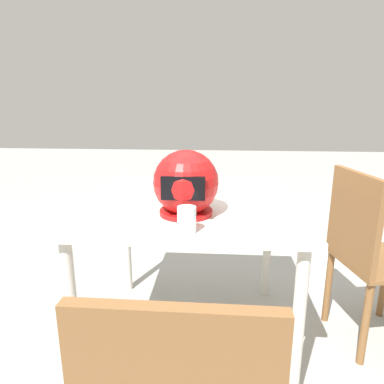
{
  "coord_description": "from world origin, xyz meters",
  "views": [
    {
      "loc": [
        -0.13,
        1.61,
        1.22
      ],
      "look_at": [
        0.0,
        -0.1,
        0.77
      ],
      "focal_mm": 32.39,
      "sensor_mm": 36.0,
      "label": 1
    }
  ],
  "objects_px": {
    "pizza": "(194,186)",
    "dining_table": "(191,218)",
    "motorcycle_helmet": "(186,184)",
    "drinking_glass": "(187,220)",
    "chair_side": "(367,250)"
  },
  "relations": [
    {
      "from": "dining_table",
      "to": "motorcycle_helmet",
      "type": "distance_m",
      "value": 0.3
    },
    {
      "from": "dining_table",
      "to": "chair_side",
      "type": "relative_size",
      "value": 1.13
    },
    {
      "from": "pizza",
      "to": "drinking_glass",
      "type": "relative_size",
      "value": 2.63
    },
    {
      "from": "dining_table",
      "to": "motorcycle_helmet",
      "type": "bearing_deg",
      "value": 88.52
    },
    {
      "from": "drinking_glass",
      "to": "pizza",
      "type": "bearing_deg",
      "value": -88.5
    },
    {
      "from": "motorcycle_helmet",
      "to": "drinking_glass",
      "type": "bearing_deg",
      "value": 95.97
    },
    {
      "from": "pizza",
      "to": "drinking_glass",
      "type": "bearing_deg",
      "value": 91.5
    },
    {
      "from": "pizza",
      "to": "chair_side",
      "type": "height_order",
      "value": "chair_side"
    },
    {
      "from": "dining_table",
      "to": "drinking_glass",
      "type": "height_order",
      "value": "drinking_glass"
    },
    {
      "from": "pizza",
      "to": "drinking_glass",
      "type": "height_order",
      "value": "drinking_glass"
    },
    {
      "from": "dining_table",
      "to": "pizza",
      "type": "relative_size",
      "value": 3.87
    },
    {
      "from": "dining_table",
      "to": "chair_side",
      "type": "xyz_separation_m",
      "value": [
        -0.87,
        -0.02,
        -0.15
      ]
    },
    {
      "from": "pizza",
      "to": "motorcycle_helmet",
      "type": "relative_size",
      "value": 0.95
    },
    {
      "from": "motorcycle_helmet",
      "to": "drinking_glass",
      "type": "relative_size",
      "value": 2.77
    },
    {
      "from": "pizza",
      "to": "dining_table",
      "type": "bearing_deg",
      "value": 89.56
    }
  ]
}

